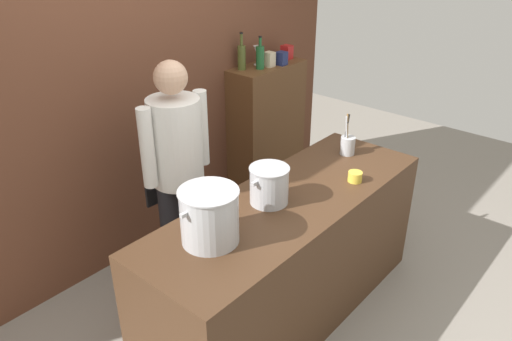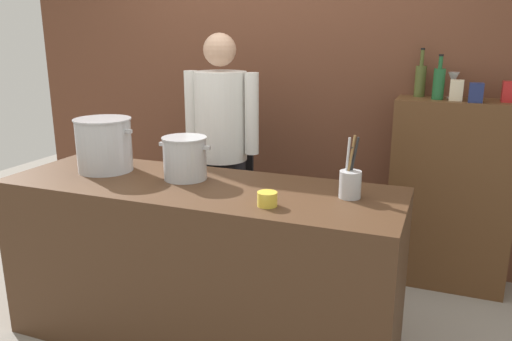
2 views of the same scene
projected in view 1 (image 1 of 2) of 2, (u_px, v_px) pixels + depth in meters
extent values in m
plane|color=gray|center=(286.00, 311.00, 3.41)|extent=(8.00, 8.00, 0.00)
cube|color=brown|center=(136.00, 61.00, 3.54)|extent=(4.40, 0.10, 3.00)
cube|color=#472D1C|center=(288.00, 259.00, 3.21)|extent=(2.09, 0.70, 0.90)
cube|color=brown|center=(267.00, 131.00, 4.64)|extent=(0.76, 0.32, 1.25)
cylinder|color=black|center=(194.00, 228.00, 3.57)|extent=(0.14, 0.14, 0.84)
cylinder|color=black|center=(172.00, 240.00, 3.44)|extent=(0.14, 0.14, 0.84)
cylinder|color=white|center=(176.00, 142.00, 3.18)|extent=(0.34, 0.34, 0.58)
cube|color=black|center=(162.00, 167.00, 3.40)|extent=(0.30, 0.03, 0.52)
cylinder|color=white|center=(201.00, 128.00, 3.31)|extent=(0.09, 0.09, 0.52)
cylinder|color=white|center=(147.00, 148.00, 3.03)|extent=(0.09, 0.09, 0.52)
sphere|color=tan|center=(171.00, 77.00, 2.99)|extent=(0.21, 0.21, 0.21)
cylinder|color=#B7BABF|center=(209.00, 217.00, 2.55)|extent=(0.30, 0.30, 0.29)
cylinder|color=#B7BABF|center=(208.00, 192.00, 2.48)|extent=(0.32, 0.32, 0.01)
cube|color=#B7BABF|center=(183.00, 215.00, 2.39)|extent=(0.04, 0.02, 0.02)
cube|color=#B7BABF|center=(232.00, 189.00, 2.62)|extent=(0.04, 0.02, 0.02)
cylinder|color=#B7BABF|center=(269.00, 186.00, 2.92)|extent=(0.23, 0.23, 0.22)
cylinder|color=#B7BABF|center=(269.00, 168.00, 2.86)|extent=(0.24, 0.24, 0.01)
cube|color=#B7BABF|center=(254.00, 183.00, 2.79)|extent=(0.04, 0.02, 0.02)
cube|color=#B7BABF|center=(283.00, 167.00, 2.97)|extent=(0.04, 0.02, 0.02)
cylinder|color=#B7BABF|center=(348.00, 146.00, 3.53)|extent=(0.10, 0.10, 0.13)
cylinder|color=#262626|center=(346.00, 133.00, 3.51)|extent=(0.05, 0.02, 0.27)
cylinder|color=#B7BABF|center=(347.00, 135.00, 3.48)|extent=(0.02, 0.04, 0.27)
cylinder|color=olive|center=(347.00, 133.00, 3.49)|extent=(0.04, 0.05, 0.28)
cylinder|color=#262626|center=(346.00, 137.00, 3.51)|extent=(0.02, 0.02, 0.22)
cylinder|color=yellow|center=(355.00, 177.00, 3.18)|extent=(0.09, 0.09, 0.07)
cylinder|color=#475123|center=(242.00, 58.00, 4.18)|extent=(0.07, 0.07, 0.20)
cylinder|color=#475123|center=(241.00, 40.00, 4.12)|extent=(0.02, 0.02, 0.10)
cylinder|color=black|center=(241.00, 33.00, 4.09)|extent=(0.03, 0.03, 0.01)
cylinder|color=#1E592D|center=(260.00, 58.00, 4.20)|extent=(0.07, 0.07, 0.19)
cylinder|color=#1E592D|center=(260.00, 42.00, 4.14)|extent=(0.03, 0.03, 0.07)
cylinder|color=black|center=(260.00, 37.00, 4.12)|extent=(0.03, 0.03, 0.01)
cylinder|color=silver|center=(257.00, 64.00, 4.36)|extent=(0.06, 0.06, 0.01)
cylinder|color=silver|center=(257.00, 60.00, 4.34)|extent=(0.01, 0.01, 0.08)
cone|color=silver|center=(257.00, 50.00, 4.31)|extent=(0.07, 0.07, 0.08)
cube|color=red|center=(287.00, 52.00, 4.51)|extent=(0.09, 0.09, 0.12)
cube|color=beige|center=(270.00, 59.00, 4.28)|extent=(0.08, 0.08, 0.13)
cube|color=navy|center=(282.00, 58.00, 4.33)|extent=(0.08, 0.08, 0.12)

